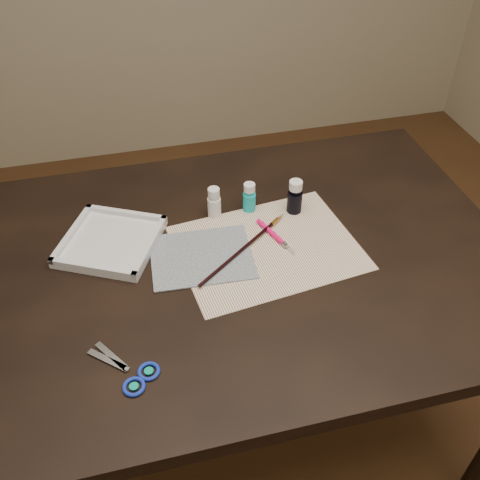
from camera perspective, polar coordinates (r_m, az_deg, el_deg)
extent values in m
cube|color=#422614|center=(1.87, 0.00, -18.94)|extent=(3.50, 3.50, 0.02)
cube|color=black|center=(1.54, 0.00, -11.89)|extent=(1.30, 0.90, 0.75)
cube|color=white|center=(1.28, 2.95, -0.81)|extent=(0.46, 0.37, 0.00)
cube|color=#12213D|center=(1.26, -4.10, -1.77)|extent=(0.25, 0.20, 0.00)
cylinder|color=white|center=(1.35, -2.78, 4.04)|extent=(0.04, 0.04, 0.08)
cylinder|color=#11B2BD|center=(1.37, 1.00, 4.59)|extent=(0.04, 0.04, 0.08)
cylinder|color=black|center=(1.37, 5.88, 4.63)|extent=(0.04, 0.04, 0.09)
cube|color=silver|center=(1.32, -13.63, -0.10)|extent=(0.29, 0.29, 0.03)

